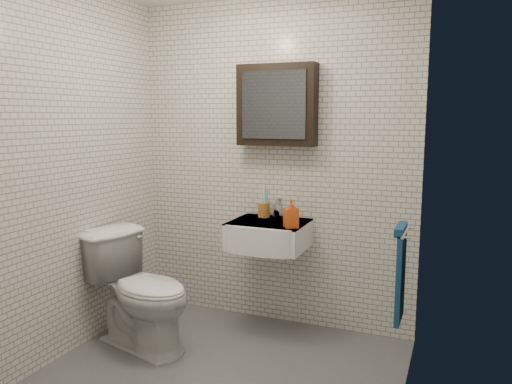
{
  "coord_description": "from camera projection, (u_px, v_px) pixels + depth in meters",
  "views": [
    {
      "loc": [
        1.33,
        -2.6,
        1.62
      ],
      "look_at": [
        0.08,
        0.45,
        1.12
      ],
      "focal_mm": 35.0,
      "sensor_mm": 36.0,
      "label": 1
    }
  ],
  "objects": [
    {
      "name": "ground",
      "position": [
        217.0,
        377.0,
        3.12
      ],
      "size": [
        2.2,
        2.0,
        0.01
      ],
      "primitive_type": "cube",
      "color": "#53565B",
      "rests_on": "ground"
    },
    {
      "name": "room_shell",
      "position": [
        214.0,
        143.0,
        2.9
      ],
      "size": [
        2.22,
        2.02,
        2.51
      ],
      "color": "silver",
      "rests_on": "ground"
    },
    {
      "name": "washbasin",
      "position": [
        267.0,
        235.0,
        3.66
      ],
      "size": [
        0.55,
        0.5,
        0.2
      ],
      "color": "white",
      "rests_on": "room_shell"
    },
    {
      "name": "faucet",
      "position": [
        276.0,
        209.0,
        3.81
      ],
      "size": [
        0.06,
        0.2,
        0.15
      ],
      "color": "silver",
      "rests_on": "washbasin"
    },
    {
      "name": "mirror_cabinet",
      "position": [
        277.0,
        105.0,
        3.69
      ],
      "size": [
        0.6,
        0.15,
        0.6
      ],
      "color": "black",
      "rests_on": "room_shell"
    },
    {
      "name": "towel_rail",
      "position": [
        401.0,
        269.0,
        2.94
      ],
      "size": [
        0.09,
        0.3,
        0.58
      ],
      "color": "silver",
      "rests_on": "room_shell"
    },
    {
      "name": "toothbrush_cup",
      "position": [
        264.0,
        209.0,
        3.83
      ],
      "size": [
        0.1,
        0.1,
        0.25
      ],
      "rotation": [
        0.0,
        0.0,
        -0.16
      ],
      "color": "#9C5F27",
      "rests_on": "washbasin"
    },
    {
      "name": "soap_bottle",
      "position": [
        291.0,
        213.0,
        3.46
      ],
      "size": [
        0.13,
        0.13,
        0.2
      ],
      "primitive_type": "imported",
      "rotation": [
        0.0,
        0.0,
        0.62
      ],
      "color": "orange",
      "rests_on": "washbasin"
    },
    {
      "name": "toilet",
      "position": [
        141.0,
        291.0,
        3.49
      ],
      "size": [
        0.9,
        0.66,
        0.82
      ],
      "primitive_type": "imported",
      "rotation": [
        0.0,
        0.0,
        1.3
      ],
      "color": "white",
      "rests_on": "ground"
    }
  ]
}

